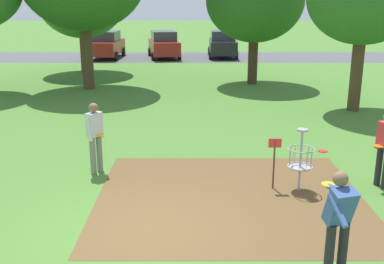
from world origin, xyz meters
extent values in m
plane|color=#47752D|center=(0.00, 0.00, 0.00)|extent=(160.00, 160.00, 0.00)
cube|color=brown|center=(1.55, 1.45, 0.00)|extent=(5.59, 4.93, 0.01)
cylinder|color=#9E9EA3|center=(3.09, 1.83, 0.68)|extent=(0.05, 0.05, 1.35)
cylinder|color=#9E9EA3|center=(3.09, 1.83, 1.37)|extent=(0.24, 0.24, 0.04)
torus|color=#9E9EA3|center=(3.09, 1.83, 0.95)|extent=(0.58, 0.58, 0.02)
torus|color=#9E9EA3|center=(3.09, 1.83, 0.55)|extent=(0.55, 0.55, 0.03)
cylinder|color=#9E9EA3|center=(3.09, 1.83, 0.53)|extent=(0.48, 0.48, 0.02)
cylinder|color=gray|center=(3.32, 1.83, 0.75)|extent=(0.01, 0.01, 0.40)
cylinder|color=gray|center=(3.28, 1.97, 0.75)|extent=(0.01, 0.01, 0.40)
cylinder|color=gray|center=(3.16, 2.06, 0.75)|extent=(0.01, 0.01, 0.40)
cylinder|color=gray|center=(3.01, 2.06, 0.75)|extent=(0.01, 0.01, 0.40)
cylinder|color=gray|center=(2.89, 1.97, 0.75)|extent=(0.01, 0.01, 0.40)
cylinder|color=gray|center=(2.85, 1.83, 0.75)|extent=(0.01, 0.01, 0.40)
cylinder|color=gray|center=(2.89, 1.69, 0.75)|extent=(0.01, 0.01, 0.40)
cylinder|color=gray|center=(3.01, 1.61, 0.75)|extent=(0.01, 0.01, 0.40)
cylinder|color=gray|center=(3.16, 1.61, 0.75)|extent=(0.01, 0.01, 0.40)
cylinder|color=gray|center=(3.28, 1.69, 0.75)|extent=(0.01, 0.01, 0.40)
cylinder|color=#4C3823|center=(2.54, 1.93, 0.55)|extent=(0.04, 0.04, 1.10)
cube|color=red|center=(2.54, 1.93, 1.05)|extent=(0.28, 0.03, 0.20)
cylinder|color=#232328|center=(2.75, -1.57, 0.46)|extent=(0.14, 0.14, 0.92)
cylinder|color=#232328|center=(2.97, -1.51, 0.46)|extent=(0.14, 0.14, 0.92)
cube|color=#385693|center=(2.86, -1.54, 1.20)|extent=(0.45, 0.47, 0.60)
sphere|color=brown|center=(2.84, -1.48, 1.60)|extent=(0.22, 0.22, 0.22)
cylinder|color=#385693|center=(2.93, -1.20, 1.32)|extent=(0.25, 0.59, 0.21)
cylinder|color=gold|center=(2.86, -0.93, 1.29)|extent=(0.22, 0.22, 0.02)
cylinder|color=#385693|center=(2.75, -1.75, 1.25)|extent=(0.22, 0.48, 0.37)
cylinder|color=#232328|center=(4.91, 2.13, 0.46)|extent=(0.14, 0.14, 0.92)
cylinder|color=#D1383D|center=(4.87, 2.20, 1.12)|extent=(0.19, 0.14, 0.55)
cylinder|color=orange|center=(4.79, 1.96, 0.97)|extent=(0.22, 0.22, 0.02)
cylinder|color=slate|center=(-1.48, 3.01, 0.46)|extent=(0.14, 0.14, 0.92)
cylinder|color=slate|center=(-1.60, 2.83, 0.46)|extent=(0.14, 0.14, 0.92)
cube|color=silver|center=(-1.54, 2.92, 1.20)|extent=(0.38, 0.42, 0.56)
sphere|color=brown|center=(-1.54, 2.92, 1.60)|extent=(0.22, 0.22, 0.22)
cylinder|color=silver|center=(-1.42, 3.07, 1.12)|extent=(0.19, 0.16, 0.55)
cylinder|color=silver|center=(-1.63, 2.75, 1.12)|extent=(0.19, 0.16, 0.55)
cylinder|color=gold|center=(-1.39, 2.82, 0.97)|extent=(0.22, 0.22, 0.02)
cylinder|color=red|center=(4.33, 4.49, 0.01)|extent=(0.25, 0.25, 0.02)
cylinder|color=#4C3823|center=(-4.01, 13.60, 1.45)|extent=(0.50, 0.50, 2.90)
cylinder|color=#422D1E|center=(3.69, 14.88, 1.11)|extent=(0.46, 0.46, 2.22)
ellipsoid|color=#285B1E|center=(3.69, 14.88, 3.94)|extent=(4.59, 4.59, 3.90)
cylinder|color=#4C3823|center=(6.77, 9.29, 1.31)|extent=(0.44, 0.44, 2.62)
cylinder|color=#422D1E|center=(-5.23, 18.39, 1.07)|extent=(0.47, 0.47, 2.15)
ellipsoid|color=#38752D|center=(-5.23, 18.39, 3.91)|extent=(4.70, 4.70, 3.99)
cube|color=#4C4C51|center=(0.00, 25.43, 0.00)|extent=(36.00, 6.00, 0.01)
cube|color=maroon|center=(-5.16, 24.87, 0.75)|extent=(1.98, 4.28, 0.90)
cube|color=#2D333D|center=(-5.16, 24.87, 1.52)|extent=(1.68, 2.25, 0.64)
cylinder|color=black|center=(-6.00, 26.21, 0.30)|extent=(0.21, 0.61, 0.60)
cylinder|color=black|center=(-4.21, 26.13, 0.30)|extent=(0.21, 0.61, 0.60)
cylinder|color=black|center=(-6.12, 23.60, 0.30)|extent=(0.21, 0.61, 0.60)
cylinder|color=black|center=(-4.32, 23.52, 0.30)|extent=(0.21, 0.61, 0.60)
cube|color=maroon|center=(-1.21, 24.97, 0.75)|extent=(2.49, 4.45, 0.90)
cube|color=#2D333D|center=(-1.21, 24.97, 1.52)|extent=(1.93, 2.42, 0.64)
cylinder|color=black|center=(-2.31, 26.10, 0.30)|extent=(0.28, 0.62, 0.60)
cylinder|color=black|center=(-0.54, 26.41, 0.30)|extent=(0.28, 0.62, 0.60)
cylinder|color=black|center=(-1.87, 23.54, 0.30)|extent=(0.28, 0.62, 0.60)
cylinder|color=black|center=(-0.10, 23.84, 0.30)|extent=(0.28, 0.62, 0.60)
cube|color=black|center=(2.90, 25.42, 0.75)|extent=(1.84, 4.22, 0.90)
cube|color=#2D333D|center=(2.90, 25.42, 1.52)|extent=(1.61, 2.20, 0.64)
cylinder|color=black|center=(2.02, 26.73, 0.30)|extent=(0.19, 0.60, 0.60)
cylinder|color=black|center=(3.82, 26.71, 0.30)|extent=(0.19, 0.60, 0.60)
cylinder|color=black|center=(1.99, 24.13, 0.30)|extent=(0.19, 0.60, 0.60)
cylinder|color=black|center=(3.79, 24.11, 0.30)|extent=(0.19, 0.60, 0.60)
camera|label=1|loc=(0.75, -7.55, 4.06)|focal=43.31mm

